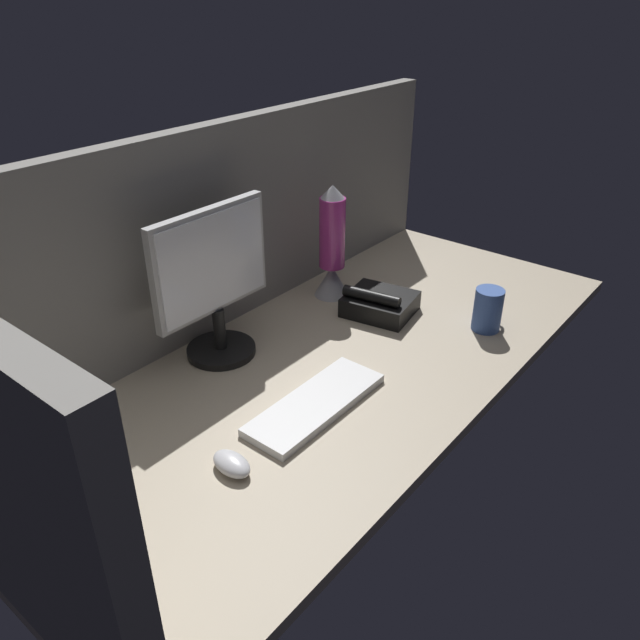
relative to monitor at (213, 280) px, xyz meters
The scene contains 8 objects.
ground_plane 38.11cm from the monitor, 55.08° to the right, with size 180.00×80.00×3.00cm, color tan.
cubicle_wall_back 22.39cm from the monitor, 35.28° to the left, with size 180.00×5.00×55.17cm.
monitor is the anchor object (origin of this frame).
keyboard 40.35cm from the monitor, 94.23° to the right, with size 37.00×13.00×2.00cm, color silver.
mouse 49.43cm from the monitor, 129.96° to the right, with size 5.60×9.60×3.40cm, color silver.
mug_ceramic_blue 75.67cm from the monitor, 41.37° to the right, with size 11.88×7.89×12.22cm.
lava_lamp 45.59cm from the monitor, ahead, with size 10.67×10.67×34.92cm.
desk_phone 52.04cm from the monitor, 24.81° to the right, with size 20.10×21.72×8.80cm.
Camera 1 is at (-108.64, -82.61, 87.64)cm, focal length 34.79 mm.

